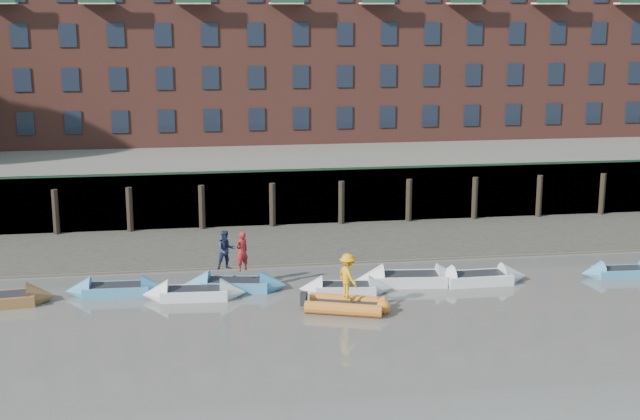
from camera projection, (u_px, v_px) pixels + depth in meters
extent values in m
plane|color=#5F5A53|center=(394.00, 378.00, 30.42)|extent=(220.00, 220.00, 0.00)
cube|color=#3D382F|center=(317.00, 243.00, 47.77)|extent=(110.00, 8.00, 0.50)
cube|color=#4C4336|center=(327.00, 260.00, 44.49)|extent=(110.00, 1.60, 0.10)
cube|color=#2D2A26|center=(306.00, 197.00, 51.65)|extent=(110.00, 0.80, 3.20)
cylinder|color=black|center=(56.00, 213.00, 49.03)|extent=(0.36, 0.36, 2.60)
cylinder|color=black|center=(130.00, 210.00, 49.62)|extent=(0.36, 0.36, 2.60)
cylinder|color=black|center=(202.00, 208.00, 50.21)|extent=(0.36, 0.36, 2.60)
cylinder|color=black|center=(272.00, 206.00, 50.80)|extent=(0.36, 0.36, 2.60)
cylinder|color=black|center=(341.00, 203.00, 51.38)|extent=(0.36, 0.36, 2.60)
cylinder|color=black|center=(409.00, 201.00, 51.97)|extent=(0.36, 0.36, 2.60)
cylinder|color=black|center=(475.00, 199.00, 52.56)|extent=(0.36, 0.36, 2.60)
cylinder|color=black|center=(539.00, 197.00, 53.15)|extent=(0.36, 0.36, 2.60)
cylinder|color=black|center=(602.00, 195.00, 53.74)|extent=(0.36, 0.36, 2.60)
cube|color=#264C2D|center=(306.00, 170.00, 50.99)|extent=(110.00, 0.06, 0.10)
cube|color=#5E594D|center=(280.00, 158.00, 64.76)|extent=(110.00, 28.00, 3.20)
cube|color=brown|center=(278.00, 52.00, 64.02)|extent=(80.00, 10.00, 12.00)
cube|color=black|center=(26.00, 123.00, 57.62)|extent=(1.10, 0.12, 1.50)
cube|color=black|center=(73.00, 123.00, 58.06)|extent=(1.10, 0.12, 1.50)
cube|color=black|center=(120.00, 122.00, 58.51)|extent=(1.10, 0.12, 1.50)
cube|color=black|center=(166.00, 121.00, 58.95)|extent=(1.10, 0.12, 1.50)
cube|color=black|center=(212.00, 120.00, 59.39)|extent=(1.10, 0.12, 1.50)
cube|color=black|center=(257.00, 119.00, 59.83)|extent=(1.10, 0.12, 1.50)
cube|color=black|center=(301.00, 118.00, 60.27)|extent=(1.10, 0.12, 1.50)
cube|color=black|center=(344.00, 118.00, 60.71)|extent=(1.10, 0.12, 1.50)
cube|color=black|center=(387.00, 117.00, 61.15)|extent=(1.10, 0.12, 1.50)
cube|color=black|center=(430.00, 116.00, 61.59)|extent=(1.10, 0.12, 1.50)
cube|color=black|center=(471.00, 115.00, 62.04)|extent=(1.10, 0.12, 1.50)
cube|color=black|center=(513.00, 114.00, 62.48)|extent=(1.10, 0.12, 1.50)
cube|color=black|center=(553.00, 114.00, 62.92)|extent=(1.10, 0.12, 1.50)
cube|color=black|center=(593.00, 113.00, 63.36)|extent=(1.10, 0.12, 1.50)
cube|color=black|center=(633.00, 112.00, 63.80)|extent=(1.10, 0.12, 1.50)
cube|color=black|center=(22.00, 80.00, 57.00)|extent=(1.10, 0.12, 1.50)
cube|color=black|center=(71.00, 79.00, 57.44)|extent=(1.10, 0.12, 1.50)
cube|color=black|center=(118.00, 79.00, 57.88)|extent=(1.10, 0.12, 1.50)
cube|color=black|center=(165.00, 78.00, 58.32)|extent=(1.10, 0.12, 1.50)
cube|color=black|center=(211.00, 78.00, 58.76)|extent=(1.10, 0.12, 1.50)
cube|color=black|center=(256.00, 77.00, 59.20)|extent=(1.10, 0.12, 1.50)
cube|color=black|center=(301.00, 77.00, 59.65)|extent=(1.10, 0.12, 1.50)
cube|color=black|center=(345.00, 76.00, 60.09)|extent=(1.10, 0.12, 1.50)
cube|color=black|center=(388.00, 76.00, 60.53)|extent=(1.10, 0.12, 1.50)
cube|color=black|center=(431.00, 75.00, 60.97)|extent=(1.10, 0.12, 1.50)
cube|color=black|center=(473.00, 75.00, 61.41)|extent=(1.10, 0.12, 1.50)
cube|color=black|center=(515.00, 74.00, 61.85)|extent=(1.10, 0.12, 1.50)
cube|color=black|center=(555.00, 74.00, 62.29)|extent=(1.10, 0.12, 1.50)
cube|color=black|center=(596.00, 73.00, 62.74)|extent=(1.10, 0.12, 1.50)
cube|color=black|center=(636.00, 73.00, 63.18)|extent=(1.10, 0.12, 1.50)
cube|color=black|center=(19.00, 35.00, 56.37)|extent=(1.10, 0.12, 1.50)
cube|color=black|center=(68.00, 35.00, 56.82)|extent=(1.10, 0.12, 1.50)
cube|color=black|center=(116.00, 35.00, 57.26)|extent=(1.10, 0.12, 1.50)
cube|color=black|center=(163.00, 35.00, 57.70)|extent=(1.10, 0.12, 1.50)
cube|color=black|center=(210.00, 35.00, 58.14)|extent=(1.10, 0.12, 1.50)
cube|color=black|center=(255.00, 34.00, 58.58)|extent=(1.10, 0.12, 1.50)
cube|color=black|center=(301.00, 34.00, 59.02)|extent=(1.10, 0.12, 1.50)
cube|color=black|center=(345.00, 34.00, 59.46)|extent=(1.10, 0.12, 1.50)
cube|color=black|center=(389.00, 34.00, 59.90)|extent=(1.10, 0.12, 1.50)
cube|color=black|center=(432.00, 34.00, 60.35)|extent=(1.10, 0.12, 1.50)
cube|color=black|center=(475.00, 33.00, 60.79)|extent=(1.10, 0.12, 1.50)
cube|color=black|center=(517.00, 33.00, 61.23)|extent=(1.10, 0.12, 1.50)
cube|color=black|center=(558.00, 33.00, 61.67)|extent=(1.10, 0.12, 1.50)
cube|color=black|center=(599.00, 33.00, 62.11)|extent=(1.10, 0.12, 1.50)
cube|color=black|center=(639.00, 33.00, 62.55)|extent=(1.10, 0.12, 1.50)
cone|color=brown|center=(41.00, 297.00, 38.16)|extent=(1.36, 1.53, 1.39)
cube|color=teal|center=(117.00, 290.00, 39.18)|extent=(2.89, 1.37, 0.44)
cone|color=teal|center=(155.00, 288.00, 39.37)|extent=(1.15, 1.32, 1.29)
cone|color=teal|center=(78.00, 291.00, 38.98)|extent=(1.15, 1.32, 1.29)
cube|color=black|center=(116.00, 285.00, 39.13)|extent=(2.40, 1.04, 0.06)
cube|color=silver|center=(194.00, 293.00, 38.66)|extent=(2.95, 1.47, 0.45)
cone|color=silver|center=(233.00, 292.00, 38.80)|extent=(1.20, 1.36, 1.30)
cone|color=silver|center=(155.00, 294.00, 38.51)|extent=(1.20, 1.36, 1.30)
cube|color=black|center=(194.00, 289.00, 38.61)|extent=(2.45, 1.12, 0.06)
cube|color=teal|center=(235.00, 285.00, 39.82)|extent=(3.16, 1.83, 0.47)
cone|color=teal|center=(274.00, 285.00, 39.79)|extent=(1.37, 1.52, 1.34)
cone|color=teal|center=(196.00, 285.00, 39.85)|extent=(1.37, 1.52, 1.34)
cube|color=black|center=(235.00, 280.00, 39.77)|extent=(2.62, 1.41, 0.06)
cube|color=silver|center=(345.00, 289.00, 39.37)|extent=(2.79, 1.54, 0.41)
cone|color=silver|center=(380.00, 288.00, 39.40)|extent=(1.18, 1.32, 1.20)
cone|color=silver|center=(311.00, 289.00, 39.35)|extent=(1.18, 1.32, 1.20)
cube|color=black|center=(345.00, 285.00, 39.33)|extent=(2.31, 1.18, 0.06)
cube|color=silver|center=(410.00, 279.00, 40.61)|extent=(3.34, 1.76, 0.50)
cone|color=silver|center=(451.00, 278.00, 40.71)|extent=(1.38, 1.56, 1.45)
cone|color=silver|center=(369.00, 280.00, 40.51)|extent=(1.38, 1.56, 1.45)
cube|color=black|center=(410.00, 274.00, 40.56)|extent=(2.77, 1.34, 0.06)
cube|color=silver|center=(477.00, 278.00, 40.77)|extent=(3.05, 1.43, 0.47)
cone|color=silver|center=(514.00, 276.00, 41.07)|extent=(1.20, 1.39, 1.36)
cone|color=silver|center=(441.00, 280.00, 40.48)|extent=(1.20, 1.39, 1.36)
cube|color=black|center=(478.00, 274.00, 40.73)|extent=(2.54, 1.08, 0.06)
cube|color=teal|center=(622.00, 272.00, 41.84)|extent=(2.62, 1.26, 0.40)
cone|color=teal|center=(592.00, 273.00, 41.67)|extent=(1.05, 1.20, 1.16)
cube|color=black|center=(623.00, 268.00, 41.80)|extent=(2.18, 0.95, 0.06)
cylinder|color=orange|center=(348.00, 301.00, 37.58)|extent=(3.19, 1.58, 0.53)
cylinder|color=orange|center=(343.00, 309.00, 36.51)|extent=(3.19, 1.58, 0.53)
sphere|color=orange|center=(384.00, 307.00, 36.75)|extent=(0.61, 0.61, 0.61)
cube|color=black|center=(346.00, 305.00, 37.05)|extent=(2.82, 1.76, 0.18)
imported|color=maroon|center=(242.00, 251.00, 39.48)|extent=(0.77, 0.71, 1.77)
imported|color=#19233F|center=(226.00, 250.00, 39.65)|extent=(1.00, 0.85, 1.78)
imported|color=orange|center=(348.00, 276.00, 36.79)|extent=(1.06, 1.39, 1.90)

